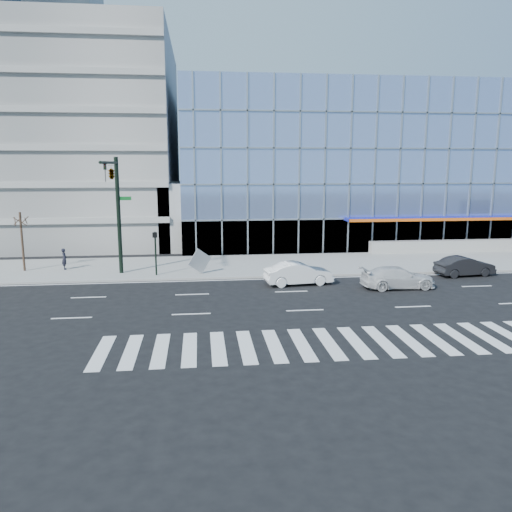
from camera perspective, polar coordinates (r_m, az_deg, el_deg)
The scene contains 14 objects.
ground at distance 30.55m, azimuth 4.05°, elevation -4.08°, with size 160.00×160.00×0.00m, color black.
sidewalk at distance 38.23m, azimuth 1.87°, elevation -1.00°, with size 120.00×8.00×0.15m, color gray.
theatre_building at distance 58.42m, azimuth 13.18°, elevation 10.01°, with size 42.00×26.00×15.00m, color #7A96CC.
parking_garage at distance 57.01m, azimuth -21.76°, elevation 12.06°, with size 24.00×24.00×20.00m, color gray.
ramp_block at distance 47.30m, azimuth -7.13°, elevation 4.71°, with size 6.00×8.00×6.00m, color gray.
tower_backdrop at distance 103.37m, azimuth -21.33°, elevation 18.83°, with size 14.00×14.00×48.00m, color gray.
traffic_signal at distance 34.12m, azimuth -15.95°, elevation 7.55°, with size 1.14×5.74×8.00m.
ped_signal_post at distance 34.59m, azimuth -11.43°, elevation 1.07°, with size 0.30×0.33×3.00m.
street_tree_near at distance 38.85m, azimuth -25.33°, elevation 3.72°, with size 1.10×1.10×4.23m.
white_suv at distance 32.44m, azimuth 15.89°, elevation -2.38°, with size 1.88×4.62×1.34m, color silver.
white_sedan at distance 32.25m, azimuth 4.85°, elevation -2.00°, with size 1.53×4.39×1.45m, color white.
dark_sedan at distance 37.56m, azimuth 22.74°, elevation -1.09°, with size 1.43×4.09×1.35m, color black.
pedestrian at distance 38.59m, azimuth -21.05°, elevation -0.31°, with size 0.56×0.37×1.53m, color black.
tilted_panel at distance 34.70m, azimuth -6.44°, elevation -0.58°, with size 1.30×0.06×1.30m, color #9F9F9F.
Camera 1 is at (-5.48, -29.07, 7.62)m, focal length 35.00 mm.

